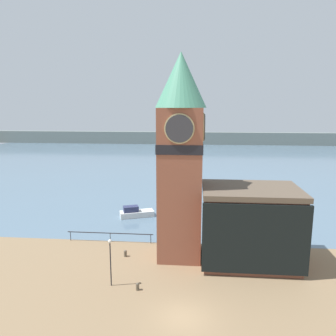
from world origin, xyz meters
name	(u,v)px	position (x,y,z in m)	size (l,w,h in m)	color
ground_plane	(183,317)	(0.00, 0.00, 0.00)	(160.00, 160.00, 0.00)	#846B4C
water	(194,160)	(0.00, 73.24, 0.00)	(160.00, 120.00, 0.00)	slate
far_shoreline	(195,138)	(0.00, 113.24, 2.50)	(180.00, 3.00, 5.00)	slate
pier_railing	(110,234)	(-8.91, 12.99, 0.95)	(10.01, 0.08, 1.09)	#232328
clock_tower	(180,153)	(-0.75, 10.12, 10.82)	(4.93, 4.93, 20.39)	brown
pier_building	(250,225)	(6.19, 9.55, 3.81)	(9.50, 7.02, 7.59)	brown
boat_near	(136,213)	(-7.64, 21.94, 0.58)	(5.01, 3.21, 1.57)	silver
mooring_bollard_near	(125,253)	(-6.37, 9.46, 0.38)	(0.32, 0.32, 0.71)	brown
mooring_bollard_far	(137,286)	(-3.98, 3.33, 0.36)	(0.29, 0.29, 0.66)	brown
lamp_post	(110,254)	(-6.38, 3.82, 2.94)	(0.32, 0.32, 4.26)	black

